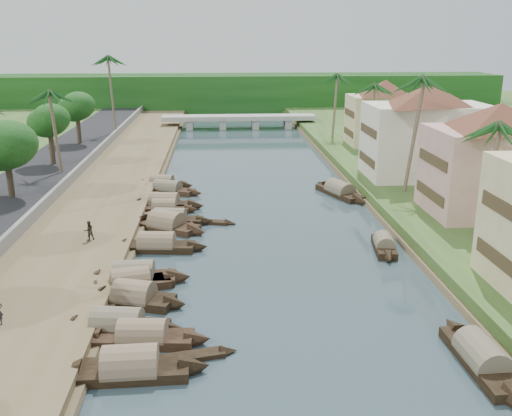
{
  "coord_description": "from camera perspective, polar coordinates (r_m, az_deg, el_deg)",
  "views": [
    {
      "loc": [
        -4.04,
        -32.99,
        16.24
      ],
      "look_at": [
        -0.81,
        14.19,
        2.0
      ],
      "focal_mm": 40.0,
      "sensor_mm": 36.0,
      "label": 1
    }
  ],
  "objects": [
    {
      "name": "ground",
      "position": [
        36.99,
        2.79,
        -9.3
      ],
      "size": [
        220.0,
        220.0,
        0.0
      ],
      "primitive_type": "plane",
      "color": "#31424A",
      "rests_on": "ground"
    },
    {
      "name": "left_bank",
      "position": [
        56.58,
        -15.96,
        -0.16
      ],
      "size": [
        10.0,
        180.0,
        0.8
      ],
      "primitive_type": "cube",
      "color": "brown",
      "rests_on": "ground"
    },
    {
      "name": "right_bank",
      "position": [
        59.86,
        18.88,
        0.69
      ],
      "size": [
        16.0,
        180.0,
        1.2
      ],
      "primitive_type": "cube",
      "color": "#2E491D",
      "rests_on": "ground"
    },
    {
      "name": "road",
      "position": [
        58.89,
        -24.09,
        -0.04
      ],
      "size": [
        8.0,
        180.0,
        1.4
      ],
      "primitive_type": "cube",
      "color": "black",
      "rests_on": "ground"
    },
    {
      "name": "retaining_wall",
      "position": [
        57.36,
        -20.13,
        0.67
      ],
      "size": [
        0.4,
        180.0,
        1.1
      ],
      "primitive_type": "cube",
      "color": "slate",
      "rests_on": "left_bank"
    },
    {
      "name": "treeline",
      "position": [
        133.61,
        -2.21,
        11.49
      ],
      "size": [
        120.0,
        14.0,
        8.0
      ],
      "color": "#143E11",
      "rests_on": "ground"
    },
    {
      "name": "bridge",
      "position": [
        106.06,
        -1.72,
        8.88
      ],
      "size": [
        28.0,
        4.0,
        2.4
      ],
      "color": "#9D9D93",
      "rests_on": "ground"
    },
    {
      "name": "building_mid",
      "position": [
        53.74,
        22.81,
        4.6
      ],
      "size": [
        14.11,
        14.11,
        9.7
      ],
      "color": "#DDA69C",
      "rests_on": "right_bank"
    },
    {
      "name": "building_far",
      "position": [
        65.93,
        16.72,
        7.46
      ],
      "size": [
        15.59,
        15.59,
        10.2
      ],
      "color": "#EBE7CD",
      "rests_on": "right_bank"
    },
    {
      "name": "building_distant",
      "position": [
        85.11,
        12.68,
        9.37
      ],
      "size": [
        12.62,
        12.62,
        9.2
      ],
      "color": "beige",
      "rests_on": "right_bank"
    },
    {
      "name": "sampan_1",
      "position": [
        30.09,
        -12.43,
        -15.39
      ],
      "size": [
        8.14,
        2.26,
        2.39
      ],
      "rotation": [
        0.0,
        0.0,
        0.03
      ],
      "color": "black",
      "rests_on": "ground"
    },
    {
      "name": "sampan_2",
      "position": [
        32.68,
        -11.28,
        -12.56
      ],
      "size": [
        7.84,
        2.19,
        2.06
      ],
      "rotation": [
        0.0,
        0.0,
        -0.08
      ],
      "color": "black",
      "rests_on": "ground"
    },
    {
      "name": "sampan_3",
      "position": [
        34.11,
        -13.68,
        -11.4
      ],
      "size": [
        8.31,
        2.85,
        2.2
      ],
      "rotation": [
        0.0,
        0.0,
        -0.15
      ],
      "color": "black",
      "rests_on": "ground"
    },
    {
      "name": "sampan_4",
      "position": [
        39.38,
        -12.42,
        -7.36
      ],
      "size": [
        7.53,
        3.45,
        2.11
      ],
      "rotation": [
        0.0,
        0.0,
        0.26
      ],
      "color": "black",
      "rests_on": "ground"
    },
    {
      "name": "sampan_5",
      "position": [
        37.24,
        -12.08,
        -8.78
      ],
      "size": [
        7.33,
        3.77,
        2.27
      ],
      "rotation": [
        0.0,
        0.0,
        -0.3
      ],
      "color": "black",
      "rests_on": "ground"
    },
    {
      "name": "sampan_6",
      "position": [
        40.26,
        -12.07,
        -6.77
      ],
      "size": [
        7.92,
        2.12,
        2.35
      ],
      "rotation": [
        0.0,
        0.0,
        -0.01
      ],
      "color": "black",
      "rests_on": "ground"
    },
    {
      "name": "sampan_7",
      "position": [
        45.83,
        -9.89,
        -3.7
      ],
      "size": [
        8.41,
        2.49,
        2.2
      ],
      "rotation": [
        0.0,
        0.0,
        -0.1
      ],
      "color": "black",
      "rests_on": "ground"
    },
    {
      "name": "sampan_8",
      "position": [
        50.56,
        -8.92,
        -1.68
      ],
      "size": [
        8.01,
        5.91,
        2.5
      ],
      "rotation": [
        0.0,
        0.0,
        -0.55
      ],
      "color": "black",
      "rests_on": "ground"
    },
    {
      "name": "sampan_9",
      "position": [
        52.11,
        -8.58,
        -1.12
      ],
      "size": [
        8.21,
        2.69,
        2.06
      ],
      "rotation": [
        0.0,
        0.0,
        -0.14
      ],
      "color": "black",
      "rests_on": "ground"
    },
    {
      "name": "sampan_10",
      "position": [
        55.5,
        -9.14,
        -0.04
      ],
      "size": [
        6.71,
        1.92,
        1.88
      ],
      "rotation": [
        0.0,
        0.0,
        -0.08
      ],
      "color": "black",
      "rests_on": "ground"
    },
    {
      "name": "sampan_11",
      "position": [
        56.91,
        -9.16,
        0.4
      ],
      "size": [
        8.29,
        3.07,
        2.32
      ],
      "rotation": [
        0.0,
        0.0,
        -0.16
      ],
      "color": "black",
      "rests_on": "ground"
    },
    {
      "name": "sampan_12",
      "position": [
        62.4,
        -8.84,
        1.86
      ],
      "size": [
        8.3,
        4.83,
        2.03
      ],
      "rotation": [
        0.0,
        0.0,
        -0.42
      ],
      "color": "black",
      "rests_on": "ground"
    },
    {
      "name": "sampan_13",
      "position": [
        64.9,
        -9.38,
        2.41
      ],
      "size": [
        7.47,
        3.12,
        2.03
      ],
      "rotation": [
        0.0,
        0.0,
        -0.23
      ],
      "color": "black",
      "rests_on": "ground"
    },
    {
      "name": "sampan_14",
      "position": [
        32.34,
        21.6,
        -13.84
      ],
      "size": [
        2.02,
        9.06,
        2.19
      ],
      "rotation": [
        0.0,
        0.0,
        1.59
      ],
      "color": "black",
      "rests_on": "ground"
    },
    {
      "name": "sampan_15",
      "position": [
        46.34,
        12.69,
        -3.65
      ],
      "size": [
        2.23,
        6.64,
        1.81
      ],
      "rotation": [
        0.0,
        0.0,
        1.43
      ],
      "color": "black",
      "rests_on": "ground"
    },
    {
      "name": "sampan_16",
      "position": [
        61.42,
        8.37,
        1.65
      ],
      "size": [
        5.1,
        9.47,
        2.3
      ],
      "rotation": [
        0.0,
        0.0,
        1.95
      ],
      "color": "black",
      "rests_on": "ground"
    },
    {
      "name": "canoe_1",
      "position": [
        31.09,
        -6.87,
        -14.65
      ],
      "size": [
        5.49,
        2.01,
        0.88
      ],
      "rotation": [
        0.0,
        0.0,
        0.21
      ],
      "color": "black",
      "rests_on": "ground"
    },
    {
      "name": "canoe_2",
      "position": [
        52.01,
        -5.17,
        -1.39
      ],
      "size": [
        6.04,
        2.46,
        0.88
      ],
      "rotation": [
        0.0,
        0.0,
        -0.27
      ],
      "color": "black",
      "rests_on": "ground"
    },
    {
      "name": "palm_1",
      "position": [
        45.71,
        22.33,
        7.42
      ],
      "size": [
        3.2,
        3.2,
        10.34
      ],
      "color": "brown",
      "rests_on": "ground"
    },
    {
      "name": "palm_2",
      "position": [
        57.95,
        15.63,
        12.1
      ],
      "size": [
        3.2,
        3.2,
        12.76
      ],
      "color": "brown",
      "rests_on": "ground"
    },
    {
      "name": "palm_3",
      "position": [
        75.58,
        11.72,
        11.78
      ],
      "size": [
        3.2,
        3.2,
        10.69
      ],
      "color": "brown",
      "rests_on": "ground"
    },
    {
      "name": "palm_6",
      "position": [
        67.59,
        -19.67,
        10.71
      ],
      "size": [
        3.2,
        3.2,
        10.59
      ],
      "color": "brown",
      "rests_on": "ground"
    },
    {
      "name": "palm_7",
      "position": [
        89.38,
        7.93,
        12.86
      ],
      "size": [
        3.2,
        3.2,
        10.98
      ],
      "color": "brown",
      "rests_on": "ground"
    },
    {
      "name": "palm_8",
      "position": [
        94.68,
        -14.38,
        14.22
      ],
      "size": [
        3.2,
        3.2,
        13.35
      ],
      "color": "brown",
      "rests_on": "ground"
    },
    {
      "name": "tree_3",
      "position": [
        59.01,
        -23.75,
        5.66
      ],
      "size": [
        5.4,
        5.4,
        7.2
      ],
      "color": "#403425",
      "rests_on": "ground"
    },
    {
      "name": "tree_4",
      "position": [
        72.9,
        -19.98,
        8.13
      ],
      "size": [
        4.41,
        4.41,
        7.08
      ],
      "color": "#403425",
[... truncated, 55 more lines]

